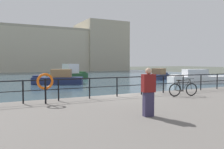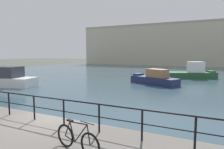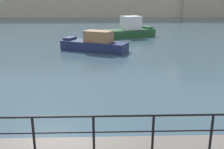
% 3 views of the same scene
% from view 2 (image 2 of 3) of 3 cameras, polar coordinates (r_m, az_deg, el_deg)
% --- Properties ---
extents(ground_plane, '(240.00, 240.00, 0.00)m').
position_cam_2_polar(ground_plane, '(9.96, -16.16, -16.12)').
color(ground_plane, '#4C5147').
extents(water_basin, '(80.00, 60.00, 0.01)m').
position_cam_2_polar(water_basin, '(37.74, 15.94, 0.16)').
color(water_basin, '#385160').
rests_on(water_basin, ground_plane).
extents(harbor_building, '(67.52, 16.74, 16.35)m').
position_cam_2_polar(harbor_building, '(69.20, 25.77, 7.90)').
color(harbor_building, '#C1B79E').
rests_on(harbor_building, ground_plane).
extents(moored_blue_motorboat, '(7.33, 4.87, 2.50)m').
position_cam_2_polar(moored_blue_motorboat, '(32.44, 22.33, 0.49)').
color(moored_blue_motorboat, '#23512D').
rests_on(moored_blue_motorboat, water_basin).
extents(moored_harbor_tender, '(8.75, 4.10, 2.25)m').
position_cam_2_polar(moored_harbor_tender, '(26.23, -29.35, -0.93)').
color(moored_harbor_tender, white).
rests_on(moored_harbor_tender, water_basin).
extents(moored_red_daysailer, '(6.40, 4.32, 1.88)m').
position_cam_2_polar(moored_red_daysailer, '(24.58, 12.17, -1.17)').
color(moored_red_daysailer, navy).
rests_on(moored_red_daysailer, water_basin).
extents(quay_railing, '(22.74, 0.07, 1.08)m').
position_cam_2_polar(quay_railing, '(9.28, -21.65, -7.70)').
color(quay_railing, black).
rests_on(quay_railing, quay_promenade).
extents(parked_bicycle, '(1.74, 0.43, 0.98)m').
position_cam_2_polar(parked_bicycle, '(6.14, -10.11, -17.93)').
color(parked_bicycle, black).
rests_on(parked_bicycle, quay_promenade).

